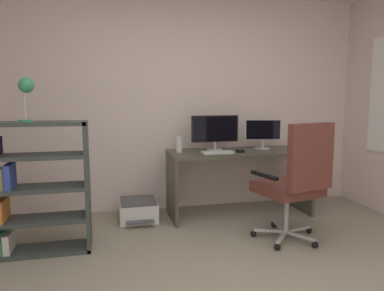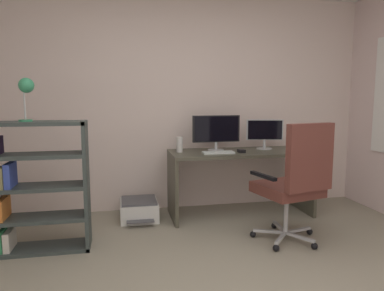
{
  "view_description": "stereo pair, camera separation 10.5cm",
  "coord_description": "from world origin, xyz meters",
  "px_view_note": "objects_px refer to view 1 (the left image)",
  "views": [
    {
      "loc": [
        -0.77,
        -1.99,
        1.33
      ],
      "look_at": [
        0.05,
        1.53,
        0.85
      ],
      "focal_mm": 33.81,
      "sensor_mm": 36.0,
      "label": 1
    },
    {
      "loc": [
        -0.66,
        -2.01,
        1.33
      ],
      "look_at": [
        0.05,
        1.53,
        0.85
      ],
      "focal_mm": 33.81,
      "sensor_mm": 36.0,
      "label": 2
    }
  ],
  "objects_px": {
    "keyboard": "(218,152)",
    "monitor_secondary": "(263,132)",
    "computer_mouse": "(240,151)",
    "printer": "(138,210)",
    "desktop_speaker": "(179,145)",
    "bookshelf": "(16,192)",
    "desk_lamp": "(26,89)",
    "desk": "(239,167)",
    "monitor_main": "(215,130)",
    "office_chair": "(296,179)"
  },
  "relations": [
    {
      "from": "keyboard",
      "to": "monitor_secondary",
      "type": "bearing_deg",
      "value": 20.12
    },
    {
      "from": "computer_mouse",
      "to": "printer",
      "type": "xyz_separation_m",
      "value": [
        -1.12,
        0.16,
        -0.64
      ]
    },
    {
      "from": "desktop_speaker",
      "to": "keyboard",
      "type": "bearing_deg",
      "value": -22.5
    },
    {
      "from": "bookshelf",
      "to": "desk_lamp",
      "type": "xyz_separation_m",
      "value": [
        0.13,
        0.0,
        0.86
      ]
    },
    {
      "from": "printer",
      "to": "desktop_speaker",
      "type": "bearing_deg",
      "value": -0.49
    },
    {
      "from": "keyboard",
      "to": "computer_mouse",
      "type": "relative_size",
      "value": 3.4
    },
    {
      "from": "keyboard",
      "to": "desk_lamp",
      "type": "xyz_separation_m",
      "value": [
        -1.79,
        -0.49,
        0.66
      ]
    },
    {
      "from": "desk",
      "to": "bookshelf",
      "type": "height_order",
      "value": "bookshelf"
    },
    {
      "from": "keyboard",
      "to": "printer",
      "type": "bearing_deg",
      "value": 169.98
    },
    {
      "from": "monitor_main",
      "to": "desk_lamp",
      "type": "bearing_deg",
      "value": -159.03
    },
    {
      "from": "office_chair",
      "to": "bookshelf",
      "type": "height_order",
      "value": "bookshelf"
    },
    {
      "from": "desktop_speaker",
      "to": "monitor_main",
      "type": "bearing_deg",
      "value": 6.33
    },
    {
      "from": "computer_mouse",
      "to": "desk_lamp",
      "type": "bearing_deg",
      "value": -173.67
    },
    {
      "from": "desk",
      "to": "computer_mouse",
      "type": "xyz_separation_m",
      "value": [
        -0.03,
        -0.11,
        0.2
      ]
    },
    {
      "from": "monitor_main",
      "to": "computer_mouse",
      "type": "relative_size",
      "value": 5.47
    },
    {
      "from": "desktop_speaker",
      "to": "printer",
      "type": "distance_m",
      "value": 0.84
    },
    {
      "from": "desktop_speaker",
      "to": "bookshelf",
      "type": "bearing_deg",
      "value": -156.8
    },
    {
      "from": "monitor_main",
      "to": "bookshelf",
      "type": "bearing_deg",
      "value": -160.26
    },
    {
      "from": "keyboard",
      "to": "desktop_speaker",
      "type": "bearing_deg",
      "value": 158.64
    },
    {
      "from": "desk_lamp",
      "to": "printer",
      "type": "xyz_separation_m",
      "value": [
        0.94,
        0.65,
        -1.3
      ]
    },
    {
      "from": "bookshelf",
      "to": "printer",
      "type": "distance_m",
      "value": 1.32
    },
    {
      "from": "office_chair",
      "to": "bookshelf",
      "type": "xyz_separation_m",
      "value": [
        -2.41,
        0.31,
        -0.06
      ]
    },
    {
      "from": "desktop_speaker",
      "to": "bookshelf",
      "type": "height_order",
      "value": "bookshelf"
    },
    {
      "from": "keyboard",
      "to": "desktop_speaker",
      "type": "xyz_separation_m",
      "value": [
        -0.4,
        0.16,
        0.07
      ]
    },
    {
      "from": "computer_mouse",
      "to": "bookshelf",
      "type": "height_order",
      "value": "bookshelf"
    },
    {
      "from": "desk",
      "to": "bookshelf",
      "type": "distance_m",
      "value": 2.29
    },
    {
      "from": "monitor_main",
      "to": "desk_lamp",
      "type": "relative_size",
      "value": 1.51
    },
    {
      "from": "computer_mouse",
      "to": "office_chair",
      "type": "bearing_deg",
      "value": -81.28
    },
    {
      "from": "desk_lamp",
      "to": "printer",
      "type": "bearing_deg",
      "value": 34.91
    },
    {
      "from": "desk",
      "to": "monitor_main",
      "type": "distance_m",
      "value": 0.5
    },
    {
      "from": "desk",
      "to": "desk_lamp",
      "type": "distance_m",
      "value": 2.33
    },
    {
      "from": "computer_mouse",
      "to": "printer",
      "type": "relative_size",
      "value": 0.2
    },
    {
      "from": "monitor_main",
      "to": "printer",
      "type": "xyz_separation_m",
      "value": [
        -0.88,
        -0.04,
        -0.86
      ]
    },
    {
      "from": "desk",
      "to": "keyboard",
      "type": "distance_m",
      "value": 0.37
    },
    {
      "from": "desk",
      "to": "computer_mouse",
      "type": "distance_m",
      "value": 0.23
    },
    {
      "from": "desk",
      "to": "monitor_main",
      "type": "relative_size",
      "value": 2.9
    },
    {
      "from": "bookshelf",
      "to": "printer",
      "type": "bearing_deg",
      "value": 31.63
    },
    {
      "from": "monitor_main",
      "to": "printer",
      "type": "relative_size",
      "value": 1.08
    },
    {
      "from": "computer_mouse",
      "to": "desktop_speaker",
      "type": "bearing_deg",
      "value": 159.49
    },
    {
      "from": "monitor_secondary",
      "to": "bookshelf",
      "type": "relative_size",
      "value": 0.37
    },
    {
      "from": "monitor_main",
      "to": "monitor_secondary",
      "type": "xyz_separation_m",
      "value": [
        0.58,
        0.0,
        -0.03
      ]
    },
    {
      "from": "desk_lamp",
      "to": "bookshelf",
      "type": "bearing_deg",
      "value": -179.82
    },
    {
      "from": "monitor_main",
      "to": "bookshelf",
      "type": "height_order",
      "value": "same"
    },
    {
      "from": "desk",
      "to": "desktop_speaker",
      "type": "height_order",
      "value": "desktop_speaker"
    },
    {
      "from": "desk",
      "to": "desktop_speaker",
      "type": "bearing_deg",
      "value": 175.99
    },
    {
      "from": "monitor_main",
      "to": "computer_mouse",
      "type": "height_order",
      "value": "monitor_main"
    },
    {
      "from": "desktop_speaker",
      "to": "desk_lamp",
      "type": "height_order",
      "value": "desk_lamp"
    },
    {
      "from": "keyboard",
      "to": "desktop_speaker",
      "type": "height_order",
      "value": "desktop_speaker"
    },
    {
      "from": "desk",
      "to": "bookshelf",
      "type": "relative_size",
      "value": 1.4
    },
    {
      "from": "desk",
      "to": "monitor_secondary",
      "type": "bearing_deg",
      "value": 16.45
    }
  ]
}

